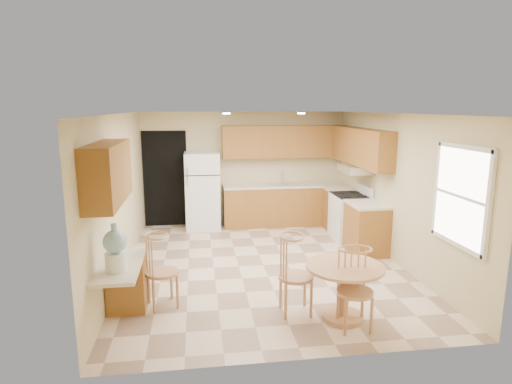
{
  "coord_description": "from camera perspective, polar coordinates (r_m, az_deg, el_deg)",
  "views": [
    {
      "loc": [
        -1.06,
        -6.7,
        2.61
      ],
      "look_at": [
        -0.08,
        0.3,
        1.19
      ],
      "focal_mm": 30.0,
      "sensor_mm": 36.0,
      "label": 1
    }
  ],
  "objects": [
    {
      "name": "ceiling",
      "position": [
        6.78,
        1.04,
        10.4
      ],
      "size": [
        4.5,
        5.5,
        0.02
      ],
      "primitive_type": "cube",
      "color": "white",
      "rests_on": "wall_back"
    },
    {
      "name": "counter_right_b",
      "position": [
        7.9,
        14.65,
        -1.62
      ],
      "size": [
        0.63,
        0.8,
        0.04
      ],
      "primitive_type": "cube",
      "color": "beige",
      "rests_on": "base_cab_right_b"
    },
    {
      "name": "wall_right",
      "position": [
        7.59,
        18.03,
        0.45
      ],
      "size": [
        0.02,
        5.5,
        2.5
      ],
      "primitive_type": "cube",
      "color": "#CBB888",
      "rests_on": "floor"
    },
    {
      "name": "base_cab_right_a",
      "position": [
        9.32,
        11.11,
        -2.37
      ],
      "size": [
        0.6,
        0.59,
        0.87
      ],
      "primitive_type": "cube",
      "color": "#9A6327",
      "rests_on": "floor"
    },
    {
      "name": "can_light_a",
      "position": [
        7.92,
        -3.98,
        10.4
      ],
      "size": [
        0.14,
        0.14,
        0.02
      ],
      "primitive_type": "cylinder",
      "color": "white",
      "rests_on": "ceiling"
    },
    {
      "name": "stove",
      "position": [
        8.69,
        12.4,
        -3.2
      ],
      "size": [
        0.65,
        0.76,
        1.09
      ],
      "color": "white",
      "rests_on": "floor"
    },
    {
      "name": "window",
      "position": [
        5.96,
        25.7,
        -0.53
      ],
      "size": [
        0.06,
        1.12,
        1.3
      ],
      "color": "white",
      "rests_on": "wall_right"
    },
    {
      "name": "chair_table_a",
      "position": [
        5.41,
        5.6,
        -10.22
      ],
      "size": [
        0.45,
        0.58,
        1.03
      ],
      "rotation": [
        0.0,
        0.0,
        -1.57
      ],
      "color": "tan",
      "rests_on": "floor"
    },
    {
      "name": "floor",
      "position": [
        7.26,
        0.97,
        -9.72
      ],
      "size": [
        5.5,
        5.5,
        0.0
      ],
      "primitive_type": "plane",
      "color": "beige",
      "rests_on": "ground"
    },
    {
      "name": "chair_desk",
      "position": [
        5.72,
        -12.54,
        -9.55
      ],
      "size": [
        0.43,
        0.56,
        0.98
      ],
      "rotation": [
        0.0,
        0.0,
        -1.26
      ],
      "color": "tan",
      "rests_on": "floor"
    },
    {
      "name": "desk_pedestal",
      "position": [
        5.9,
        -16.85,
        -11.58
      ],
      "size": [
        0.48,
        0.42,
        0.72
      ],
      "primitive_type": "cube",
      "color": "#9A6327",
      "rests_on": "floor"
    },
    {
      "name": "base_cab_back",
      "position": [
        9.6,
        3.87,
        -1.79
      ],
      "size": [
        2.75,
        0.6,
        0.87
      ],
      "primitive_type": "cube",
      "color": "#9A6327",
      "rests_on": "floor"
    },
    {
      "name": "upper_cab_left",
      "position": [
        5.25,
        -19.15,
        2.39
      ],
      "size": [
        0.33,
        1.4,
        0.7
      ],
      "primitive_type": "cube",
      "color": "#9A6327",
      "rests_on": "wall_left"
    },
    {
      "name": "base_cab_right_b",
      "position": [
        8.01,
        14.49,
        -4.79
      ],
      "size": [
        0.6,
        0.8,
        0.87
      ],
      "primitive_type": "cube",
      "color": "#9A6327",
      "rests_on": "floor"
    },
    {
      "name": "upper_cab_back",
      "position": [
        9.51,
        3.82,
        6.72
      ],
      "size": [
        2.75,
        0.33,
        0.7
      ],
      "primitive_type": "cube",
      "color": "#9A6327",
      "rests_on": "wall_back"
    },
    {
      "name": "range_hood",
      "position": [
        8.53,
        13.15,
        3.02
      ],
      "size": [
        0.5,
        0.76,
        0.14
      ],
      "primitive_type": "cube",
      "color": "silver",
      "rests_on": "upper_cab_right"
    },
    {
      "name": "wall_front",
      "position": [
        4.31,
        6.76,
        -7.15
      ],
      "size": [
        4.5,
        0.02,
        2.5
      ],
      "primitive_type": "cube",
      "color": "#CBB888",
      "rests_on": "floor"
    },
    {
      "name": "wall_left",
      "position": [
        6.94,
        -17.69,
        -0.52
      ],
      "size": [
        0.02,
        5.5,
        2.5
      ],
      "primitive_type": "cube",
      "color": "#CBB888",
      "rests_on": "floor"
    },
    {
      "name": "refrigerator",
      "position": [
        9.27,
        -7.15,
        0.15
      ],
      "size": [
        0.73,
        0.71,
        1.65
      ],
      "color": "white",
      "rests_on": "floor"
    },
    {
      "name": "desk_top",
      "position": [
        5.41,
        -17.69,
        -9.32
      ],
      "size": [
        0.5,
        1.2,
        0.04
      ],
      "primitive_type": "cube",
      "color": "beige",
      "rests_on": "desk_pedestal"
    },
    {
      "name": "wall_back",
      "position": [
        9.6,
        -1.56,
        3.19
      ],
      "size": [
        4.5,
        0.02,
        2.5
      ],
      "primitive_type": "cube",
      "color": "#CBB888",
      "rests_on": "floor"
    },
    {
      "name": "can_light_b",
      "position": [
        8.14,
        6.07,
        10.39
      ],
      "size": [
        0.14,
        0.14,
        0.02
      ],
      "primitive_type": "cylinder",
      "color": "white",
      "rests_on": "ceiling"
    },
    {
      "name": "counter_back",
      "position": [
        9.51,
        3.91,
        0.88
      ],
      "size": [
        2.75,
        0.63,
        0.04
      ],
      "primitive_type": "cube",
      "color": "beige",
      "rests_on": "base_cab_back"
    },
    {
      "name": "dining_table",
      "position": [
        5.49,
        11.66,
        -11.93
      ],
      "size": [
        0.96,
        0.96,
        0.71
      ],
      "rotation": [
        0.0,
        0.0,
        -0.36
      ],
      "color": "tan",
      "rests_on": "floor"
    },
    {
      "name": "counter_right_a",
      "position": [
        9.23,
        11.22,
        0.37
      ],
      "size": [
        0.63,
        0.59,
        0.04
      ],
      "primitive_type": "cube",
      "color": "beige",
      "rests_on": "base_cab_right_a"
    },
    {
      "name": "water_crock",
      "position": [
        5.13,
        -18.25,
        -7.3
      ],
      "size": [
        0.27,
        0.27,
        0.55
      ],
      "color": "white",
      "rests_on": "desk_top"
    },
    {
      "name": "sink",
      "position": [
        9.5,
        3.76,
        1.01
      ],
      "size": [
        0.78,
        0.44,
        0.01
      ],
      "primitive_type": "cube",
      "color": "silver",
      "rests_on": "counter_back"
    },
    {
      "name": "upper_cab_right",
      "position": [
        8.54,
        13.74,
        5.91
      ],
      "size": [
        0.33,
        2.42,
        0.7
      ],
      "primitive_type": "cube",
      "color": "#9A6327",
      "rests_on": "wall_right"
    },
    {
      "name": "doorway",
      "position": [
        9.58,
        -12.0,
        1.72
      ],
      "size": [
        0.9,
        0.02,
        2.1
      ],
      "primitive_type": "cube",
      "color": "black",
      "rests_on": "floor"
    },
    {
      "name": "chair_table_b",
      "position": [
        5.17,
        13.51,
        -11.94
      ],
      "size": [
        0.43,
        0.43,
        0.98
      ],
      "rotation": [
        0.0,
        0.0,
        3.1
      ],
      "color": "tan",
      "rests_on": "floor"
    }
  ]
}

